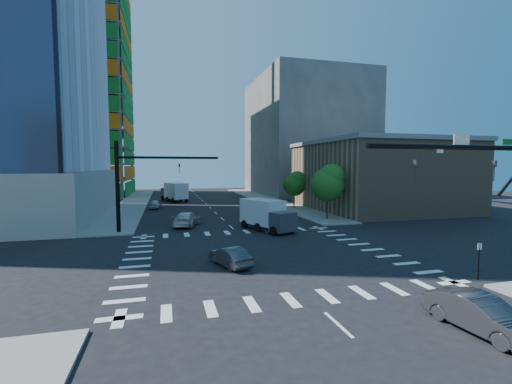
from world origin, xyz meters
name	(u,v)px	position (x,y,z in m)	size (l,w,h in m)	color
ground	(261,254)	(0.00, 0.00, 0.00)	(160.00, 160.00, 0.00)	black
road_markings	(261,254)	(0.00, 0.00, 0.01)	(20.00, 20.00, 0.01)	silver
sidewalk_ne	(267,200)	(12.50, 40.00, 0.07)	(5.00, 60.00, 0.15)	gray
sidewalk_nw	(133,203)	(-12.50, 40.00, 0.07)	(5.00, 60.00, 0.15)	gray
construction_building	(69,86)	(-27.41, 61.93, 24.61)	(25.16, 34.50, 70.60)	gray
commercial_building	(377,175)	(25.00, 22.00, 5.31)	(20.50, 22.50, 10.60)	#967757
bg_building_ne	(305,137)	(27.00, 55.00, 14.00)	(24.00, 30.00, 28.00)	#605956
signal_mast_nw	(133,178)	(-10.00, 11.50, 5.49)	(10.20, 0.40, 9.00)	black
tree_south	(329,182)	(12.63, 13.90, 4.69)	(4.16, 4.16, 6.82)	#382316
tree_north	(295,183)	(12.93, 25.90, 3.99)	(3.54, 3.52, 5.78)	#382316
no_parking_sign	(479,257)	(10.70, -9.00, 1.38)	(0.30, 0.06, 2.20)	black
car_nb_right	(481,314)	(5.21, -14.05, 0.74)	(1.56, 4.47, 1.47)	#424246
car_nb_far	(265,212)	(5.68, 18.26, 0.64)	(2.11, 4.59, 1.27)	black
car_sb_near	(187,219)	(-4.66, 14.01, 0.78)	(2.19, 5.39, 1.56)	silver
car_sb_mid	(155,204)	(-8.50, 31.45, 0.69)	(1.63, 4.05, 1.38)	silver
car_sb_cross	(230,256)	(-2.85, -2.38, 0.64)	(1.35, 3.86, 1.27)	#46464A
box_truck_near	(268,217)	(3.29, 8.95, 1.41)	(4.66, 6.59, 3.18)	black
box_truck_far	(174,193)	(-5.38, 42.13, 1.57)	(5.03, 7.34, 3.55)	black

